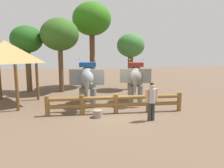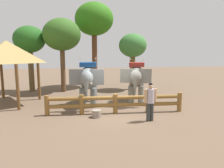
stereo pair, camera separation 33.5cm
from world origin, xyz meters
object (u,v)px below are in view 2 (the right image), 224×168
object	(u,v)px
elephant_center	(137,78)
tree_far_left	(62,35)
tree_back_center	(29,41)
thatched_shelter	(7,52)
tourist_woman_in_black	(150,99)
tree_far_right	(133,47)
log_fence	(115,102)
elephant_near_left	(88,79)
feed_bucket	(97,114)
tree_deep_back	(94,20)

from	to	relation	value
elephant_center	tree_far_left	distance (m)	7.17
tree_back_center	thatched_shelter	bearing A→B (deg)	-96.08
thatched_shelter	tourist_woman_in_black	bearing A→B (deg)	-30.72
tree_back_center	tree_far_right	size ratio (longest dim) A/B	1.11
tree_far_left	elephant_center	bearing A→B (deg)	-40.25
tourist_woman_in_black	tree_back_center	world-z (taller)	tree_back_center
log_fence	tree_far_left	bearing A→B (deg)	115.64
elephant_near_left	tree_far_left	world-z (taller)	tree_far_left
tree_far_right	log_fence	bearing A→B (deg)	-110.80
elephant_near_left	tree_back_center	world-z (taller)	tree_back_center
tourist_woman_in_black	tree_far_right	world-z (taller)	tree_far_right
thatched_shelter	feed_bucket	size ratio (longest dim) A/B	9.28
elephant_near_left	tree_deep_back	size ratio (longest dim) A/B	0.44
elephant_center	tree_deep_back	distance (m)	8.24
elephant_near_left	tree_far_right	world-z (taller)	tree_far_right
log_fence	tree_far_left	distance (m)	8.35
tourist_woman_in_black	tree_far_left	size ratio (longest dim) A/B	0.32
log_fence	tree_back_center	world-z (taller)	tree_back_center
tree_far_left	thatched_shelter	bearing A→B (deg)	-130.45
thatched_shelter	tree_far_left	distance (m)	4.88
elephant_center	thatched_shelter	bearing A→B (deg)	175.44
log_fence	feed_bucket	world-z (taller)	log_fence
log_fence	elephant_center	size ratio (longest dim) A/B	2.20
thatched_shelter	tree_far_right	xyz separation A→B (m)	(8.85, 3.76, 0.39)
thatched_shelter	tree_back_center	world-z (taller)	tree_back_center
tourist_woman_in_black	feed_bucket	xyz separation A→B (m)	(-2.47, 0.95, -0.88)
elephant_center	feed_bucket	xyz separation A→B (m)	(-2.83, -2.97, -1.39)
log_fence	tree_deep_back	bearing A→B (deg)	93.01
elephant_near_left	thatched_shelter	xyz separation A→B (m)	(-4.90, 1.08, 1.62)
feed_bucket	tree_far_left	bearing A→B (deg)	106.69
thatched_shelter	feed_bucket	bearing A→B (deg)	-34.71
elephant_near_left	tourist_woman_in_black	xyz separation A→B (m)	(2.77, -3.48, -0.55)
tree_far_left	tree_back_center	size ratio (longest dim) A/B	1.10
tree_back_center	log_fence	bearing A→B (deg)	-51.52
log_fence	tree_far_left	world-z (taller)	tree_far_left
tree_far_left	feed_bucket	xyz separation A→B (m)	(2.16, -7.19, -4.32)
elephant_center	thatched_shelter	distance (m)	8.24
log_fence	thatched_shelter	xyz separation A→B (m)	(-6.25, 3.07, 2.63)
tree_back_center	tree_deep_back	xyz separation A→B (m)	(5.33, 1.69, 1.91)
tourist_woman_in_black	tree_far_left	distance (m)	9.98
elephant_center	tree_back_center	size ratio (longest dim) A/B	0.63
tree_far_right	feed_bucket	size ratio (longest dim) A/B	10.04
elephant_center	tourist_woman_in_black	bearing A→B (deg)	-95.34
elephant_near_left	tree_back_center	distance (m)	7.36
tourist_woman_in_black	tree_far_right	size ratio (longest dim) A/B	0.39
tree_far_left	tree_back_center	bearing A→B (deg)	166.19
elephant_near_left	thatched_shelter	distance (m)	5.28
elephant_near_left	feed_bucket	xyz separation A→B (m)	(0.31, -2.52, -1.43)
log_fence	elephant_near_left	size ratio (longest dim) A/B	2.18
tree_deep_back	elephant_near_left	bearing A→B (deg)	-97.12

